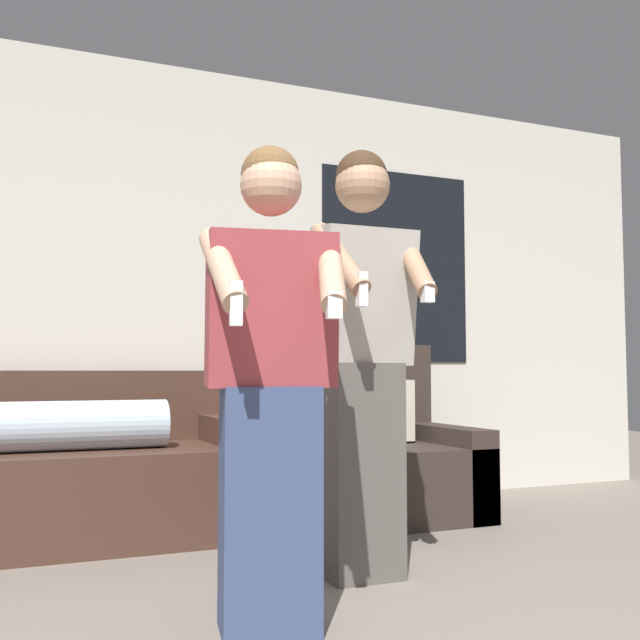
{
  "coord_description": "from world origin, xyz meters",
  "views": [
    {
      "loc": [
        -1.2,
        -1.42,
        0.84
      ],
      "look_at": [
        -0.1,
        1.14,
        1.03
      ],
      "focal_mm": 42.0,
      "sensor_mm": 36.0,
      "label": 1
    }
  ],
  "objects": [
    {
      "name": "person_left",
      "position": [
        -0.38,
        0.91,
        0.8
      ],
      "size": [
        0.48,
        0.52,
        1.59
      ],
      "color": "#384770",
      "rests_on": "ground_plane"
    },
    {
      "name": "couch",
      "position": [
        -0.97,
        2.56,
        0.31
      ],
      "size": [
        2.17,
        0.91,
        0.84
      ],
      "color": "#472D23",
      "rests_on": "ground_plane"
    },
    {
      "name": "person_right",
      "position": [
        0.17,
        1.35,
        0.91
      ],
      "size": [
        0.47,
        0.48,
        1.76
      ],
      "color": "#56514C",
      "rests_on": "ground_plane"
    },
    {
      "name": "armchair",
      "position": [
        0.88,
        2.51,
        0.32
      ],
      "size": [
        0.9,
        0.91,
        1.0
      ],
      "color": "#332823",
      "rests_on": "ground_plane"
    },
    {
      "name": "wall_back",
      "position": [
        0.02,
        3.05,
        1.35
      ],
      "size": [
        6.61,
        0.07,
        2.7
      ],
      "color": "beige",
      "rests_on": "ground_plane"
    }
  ]
}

